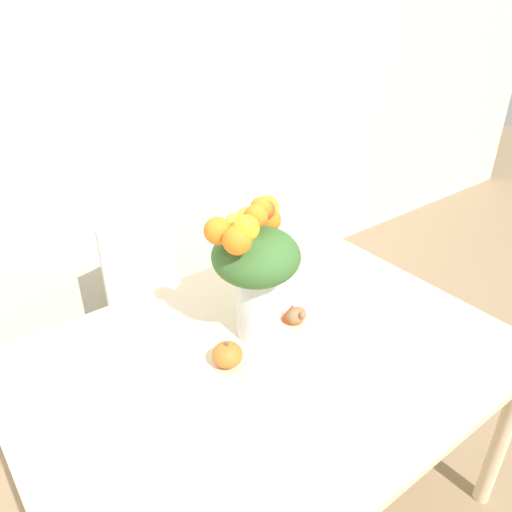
{
  "coord_description": "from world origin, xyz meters",
  "views": [
    {
      "loc": [
        -0.77,
        -0.95,
        1.85
      ],
      "look_at": [
        0.04,
        0.11,
        1.08
      ],
      "focal_mm": 35.0,
      "sensor_mm": 36.0,
      "label": 1
    }
  ],
  "objects_px": {
    "flower_vase": "(255,263)",
    "dining_chair_near_window": "(161,302)",
    "pumpkin": "(227,355)",
    "turkey_figurine": "(294,313)"
  },
  "relations": [
    {
      "from": "dining_chair_near_window",
      "to": "flower_vase",
      "type": "bearing_deg",
      "value": -98.94
    },
    {
      "from": "flower_vase",
      "to": "pumpkin",
      "type": "distance_m",
      "value": 0.3
    },
    {
      "from": "flower_vase",
      "to": "turkey_figurine",
      "type": "height_order",
      "value": "flower_vase"
    },
    {
      "from": "pumpkin",
      "to": "dining_chair_near_window",
      "type": "bearing_deg",
      "value": 78.16
    },
    {
      "from": "flower_vase",
      "to": "pumpkin",
      "type": "relative_size",
      "value": 5.1
    },
    {
      "from": "pumpkin",
      "to": "turkey_figurine",
      "type": "relative_size",
      "value": 0.93
    },
    {
      "from": "turkey_figurine",
      "to": "pumpkin",
      "type": "bearing_deg",
      "value": -172.42
    },
    {
      "from": "pumpkin",
      "to": "turkey_figurine",
      "type": "height_order",
      "value": "pumpkin"
    },
    {
      "from": "flower_vase",
      "to": "pumpkin",
      "type": "xyz_separation_m",
      "value": [
        -0.16,
        -0.07,
        -0.24
      ]
    },
    {
      "from": "flower_vase",
      "to": "dining_chair_near_window",
      "type": "height_order",
      "value": "flower_vase"
    }
  ]
}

